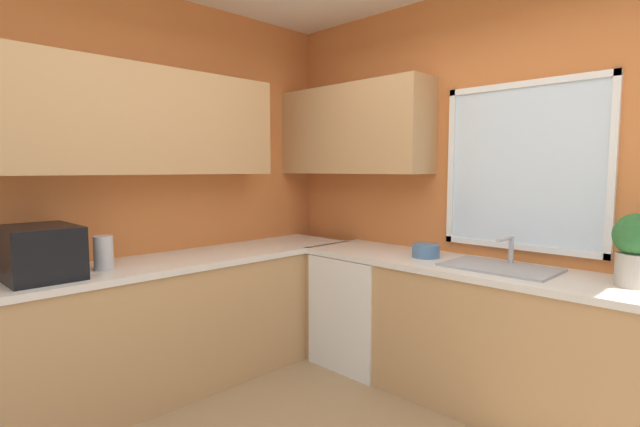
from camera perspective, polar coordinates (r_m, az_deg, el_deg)
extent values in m
cube|color=#D17238|center=(3.40, 21.04, 2.91)|extent=(3.81, 0.06, 2.72)
cube|color=#D17238|center=(3.52, -22.47, 2.93)|extent=(0.06, 3.56, 2.72)
cube|color=silver|center=(3.30, 23.44, 5.24)|extent=(0.97, 0.02, 1.00)
cube|color=white|center=(3.33, 23.71, 14.17)|extent=(1.05, 0.04, 0.04)
cube|color=white|center=(3.33, 23.05, -3.71)|extent=(1.05, 0.04, 0.04)
cube|color=white|center=(3.51, 15.68, 5.46)|extent=(0.04, 0.04, 1.08)
cube|color=white|center=(3.14, 31.97, 4.88)|extent=(0.04, 0.04, 1.08)
cube|color=tan|center=(3.28, -24.72, 10.41)|extent=(0.32, 2.41, 0.70)
cube|color=tan|center=(3.87, 3.95, 10.03)|extent=(1.37, 0.32, 0.70)
cube|color=tan|center=(3.38, -19.60, -13.27)|extent=(0.62, 3.14, 0.84)
cube|color=silver|center=(3.27, -19.84, -5.90)|extent=(0.65, 3.17, 0.04)
cube|color=tan|center=(3.18, 21.46, -14.52)|extent=(2.87, 0.62, 0.84)
cube|color=silver|center=(3.06, 21.74, -6.71)|extent=(2.90, 0.65, 0.04)
cube|color=white|center=(3.70, 5.33, -11.40)|extent=(0.60, 0.60, 0.84)
cube|color=black|center=(3.03, -30.89, -4.04)|extent=(0.48, 0.36, 0.29)
cylinder|color=#B7B7BC|center=(3.11, -24.75, -4.33)|extent=(0.11, 0.11, 0.20)
cube|color=#9EA0A5|center=(3.08, 20.92, -6.17)|extent=(0.64, 0.40, 0.02)
cylinder|color=#B7B7BC|center=(3.21, 22.14, -4.19)|extent=(0.03, 0.03, 0.18)
cylinder|color=#B7B7BC|center=(3.10, 21.47, -2.89)|extent=(0.02, 0.20, 0.02)
cylinder|color=#B2A899|center=(2.91, 33.83, -5.72)|extent=(0.18, 0.18, 0.17)
sphere|color=#2D6B33|center=(2.88, 34.01, -2.19)|extent=(0.22, 0.22, 0.22)
cylinder|color=#4C7099|center=(3.31, 12.70, -4.43)|extent=(0.19, 0.19, 0.09)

